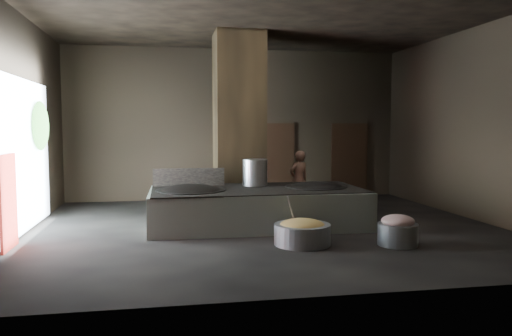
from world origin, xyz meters
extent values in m
cube|color=black|center=(0.00, 0.00, -0.05)|extent=(10.00, 9.00, 0.10)
cube|color=black|center=(0.00, 0.00, 4.55)|extent=(10.00, 9.00, 0.10)
cube|color=black|center=(0.00, 4.55, 2.25)|extent=(10.00, 0.10, 4.50)
cube|color=black|center=(0.00, -4.55, 2.25)|extent=(10.00, 0.10, 4.50)
cube|color=black|center=(-5.05, 0.00, 2.25)|extent=(0.10, 9.00, 4.50)
cube|color=black|center=(5.05, 0.00, 2.25)|extent=(0.10, 9.00, 4.50)
cube|color=black|center=(-0.30, 1.90, 2.25)|extent=(1.20, 1.20, 4.50)
cube|color=silver|center=(-0.15, 0.20, 0.40)|extent=(4.70, 2.33, 0.81)
cube|color=black|center=(-0.15, 0.20, 0.82)|extent=(4.55, 2.18, 0.03)
ellipsoid|color=black|center=(-1.60, 0.15, 0.75)|extent=(1.47, 1.47, 0.40)
cylinder|color=black|center=(-1.60, 0.15, 0.82)|extent=(1.50, 1.50, 0.05)
ellipsoid|color=black|center=(1.20, 0.25, 0.75)|extent=(1.37, 1.37, 0.38)
cylinder|color=black|center=(1.20, 0.25, 0.82)|extent=(1.40, 1.40, 0.05)
cylinder|color=#B3B7BB|center=(-0.10, 0.75, 1.13)|extent=(0.57, 0.57, 0.61)
cube|color=black|center=(-1.60, 0.95, 1.03)|extent=(1.62, 0.10, 0.40)
imported|color=#9C674F|center=(1.38, 2.33, 0.77)|extent=(0.65, 0.53, 1.54)
cylinder|color=gray|center=(0.35, -1.70, 0.19)|extent=(1.33, 1.33, 0.38)
ellipsoid|color=#939D4C|center=(0.35, -1.70, 0.35)|extent=(0.86, 0.86, 0.26)
cylinder|color=#B3B7BB|center=(0.20, -1.55, 0.55)|extent=(0.31, 0.32, 0.74)
cylinder|color=gray|center=(2.07, -2.05, 0.20)|extent=(0.91, 0.91, 0.40)
ellipsoid|color=#A86765|center=(2.07, -2.05, 0.45)|extent=(0.61, 0.61, 0.23)
cube|color=black|center=(1.20, 4.45, 1.10)|extent=(1.18, 0.08, 2.38)
cube|color=#8C6647|center=(1.05, 4.49, 1.05)|extent=(0.80, 0.04, 1.90)
cube|color=black|center=(3.60, 4.45, 1.10)|extent=(1.18, 0.08, 2.38)
cube|color=#8C6647|center=(3.68, 4.62, 1.05)|extent=(0.79, 0.04, 1.87)
cube|color=white|center=(-4.95, 0.20, 1.60)|extent=(0.04, 4.20, 3.10)
cube|color=maroon|center=(-4.88, -1.10, 0.85)|extent=(0.05, 0.90, 1.70)
ellipsoid|color=#194714|center=(-4.85, 1.30, 2.20)|extent=(0.28, 1.10, 1.10)
camera|label=1|loc=(-2.14, -10.49, 2.17)|focal=35.00mm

